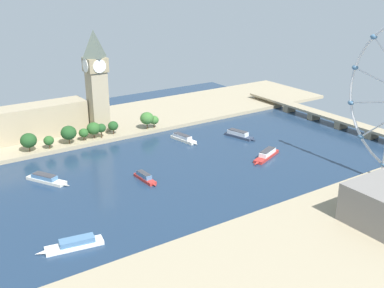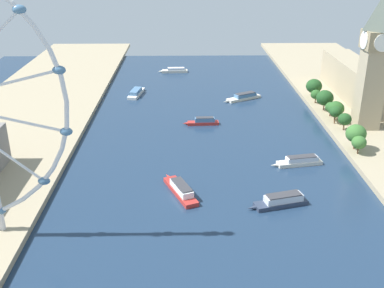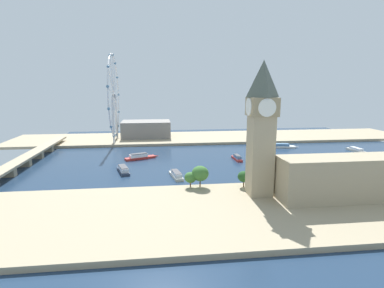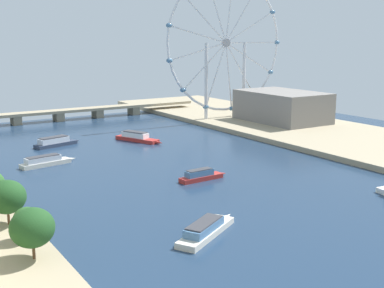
# 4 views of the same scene
# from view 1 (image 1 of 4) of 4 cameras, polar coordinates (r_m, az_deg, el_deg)

# --- Properties ---
(ground_plane) EXTENTS (415.56, 415.56, 0.00)m
(ground_plane) POSITION_cam_1_polar(r_m,az_deg,el_deg) (311.58, -5.90, -4.31)
(ground_plane) COLOR #1E334C
(riverbank_left) EXTENTS (90.00, 520.00, 3.00)m
(riverbank_left) POSITION_cam_1_polar(r_m,az_deg,el_deg) (416.68, -13.96, 1.81)
(riverbank_left) COLOR tan
(riverbank_left) RESTS_ON ground_plane
(riverbank_right) EXTENTS (90.00, 520.00, 3.00)m
(riverbank_right) POSITION_cam_1_polar(r_m,az_deg,el_deg) (223.43, 9.74, -14.82)
(riverbank_right) COLOR tan
(riverbank_right) RESTS_ON ground_plane
(clock_tower) EXTENTS (17.29, 17.29, 82.52)m
(clock_tower) POSITION_cam_1_polar(r_m,az_deg,el_deg) (390.93, -11.43, 7.55)
(clock_tower) COLOR tan
(clock_tower) RESTS_ON riverbank_left
(parliament_block) EXTENTS (22.00, 106.55, 26.14)m
(parliament_block) POSITION_cam_1_polar(r_m,az_deg,el_deg) (393.11, -20.15, 2.28)
(parliament_block) COLOR tan
(parliament_block) RESTS_ON riverbank_left
(tree_row_embankment) EXTENTS (14.00, 113.96, 14.62)m
(tree_row_embankment) POSITION_cam_1_polar(r_m,az_deg,el_deg) (379.03, -12.21, 1.69)
(tree_row_embankment) COLOR #513823
(tree_row_embankment) RESTS_ON riverbank_left
(river_bridge) EXTENTS (227.56, 12.26, 8.10)m
(river_bridge) POSITION_cam_1_polar(r_m,az_deg,el_deg) (428.89, 17.53, 2.61)
(river_bridge) COLOR tan
(river_bridge) RESTS_ON ground_plane
(tour_boat_0) EXTENTS (11.78, 33.36, 4.81)m
(tour_boat_0) POSITION_cam_1_polar(r_m,az_deg,el_deg) (245.12, -13.96, -11.59)
(tour_boat_0) COLOR white
(tour_boat_0) RESTS_ON ground_plane
(tour_boat_1) EXTENTS (29.25, 13.07, 5.63)m
(tour_boat_1) POSITION_cam_1_polar(r_m,az_deg,el_deg) (389.09, 5.65, 1.15)
(tour_boat_1) COLOR #2D384C
(tour_boat_1) RESTS_ON ground_plane
(tour_boat_2) EXTENTS (24.27, 6.07, 5.01)m
(tour_boat_2) POSITION_cam_1_polar(r_m,az_deg,el_deg) (310.04, -5.69, -4.02)
(tour_boat_2) COLOR #B22D28
(tour_boat_2) RESTS_ON ground_plane
(tour_boat_4) EXTENTS (17.37, 33.68, 5.73)m
(tour_boat_4) POSITION_cam_1_polar(r_m,az_deg,el_deg) (349.27, 8.95, -1.28)
(tour_boat_4) COLOR #B22D28
(tour_boat_4) RESTS_ON ground_plane
(tour_boat_5) EXTENTS (31.22, 20.49, 4.95)m
(tour_boat_5) POSITION_cam_1_polar(r_m,az_deg,el_deg) (320.74, -17.14, -4.02)
(tour_boat_5) COLOR beige
(tour_boat_5) RESTS_ON ground_plane
(tour_boat_6) EXTENTS (29.09, 10.23, 5.07)m
(tour_boat_6) POSITION_cam_1_polar(r_m,az_deg,el_deg) (379.40, -1.05, 0.71)
(tour_boat_6) COLOR beige
(tour_boat_6) RESTS_ON ground_plane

